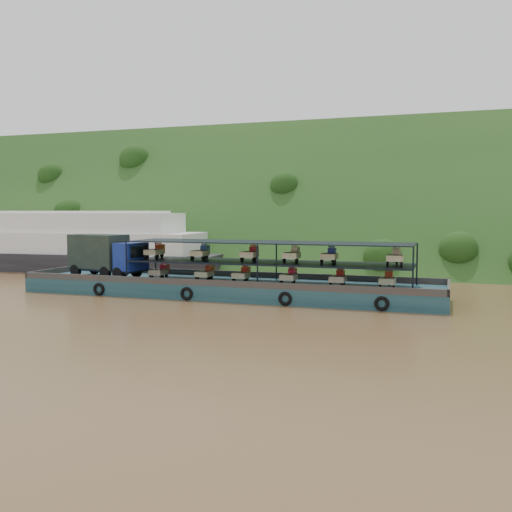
% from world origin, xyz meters
% --- Properties ---
extents(ground, '(160.00, 160.00, 0.00)m').
position_xyz_m(ground, '(0.00, 0.00, 0.00)').
color(ground, brown).
rests_on(ground, ground).
extents(hillside, '(140.00, 39.60, 39.60)m').
position_xyz_m(hillside, '(0.00, 36.00, 0.00)').
color(hillside, '#1A3B15').
rests_on(hillside, ground).
extents(cargo_barge, '(35.00, 7.18, 4.93)m').
position_xyz_m(cargo_barge, '(-5.12, 0.94, 1.23)').
color(cargo_barge, '#123440').
rests_on(cargo_barge, ground).
extents(passenger_ferry, '(35.39, 11.01, 7.07)m').
position_xyz_m(passenger_ferry, '(-28.45, 15.10, 3.06)').
color(passenger_ferry, black).
rests_on(passenger_ferry, ground).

